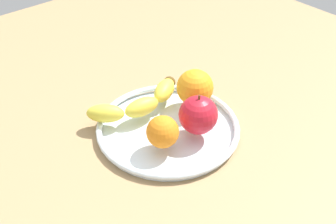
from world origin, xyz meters
TOP-DOWN VIEW (x-y plane):
  - ground_plane at (0.00, 0.00)cm, footprint 146.17×146.17cm
  - fruit_bowl at (0.00, 0.00)cm, footprint 28.38×28.38cm
  - banana at (-1.35, 7.36)cm, footprint 22.32×9.16cm
  - apple at (3.11, -5.11)cm, footprint 7.49×7.49cm
  - orange_back_right at (-4.58, -3.83)cm, footprint 6.07×6.07cm
  - orange_front_left at (8.85, 1.82)cm, footprint 7.61×7.61cm

SIDE VIEW (x-z plane):
  - ground_plane at x=0.00cm, z-range -4.00..0.00cm
  - fruit_bowl at x=0.00cm, z-range 0.02..1.82cm
  - banana at x=-1.35cm, z-range 1.80..5.48cm
  - orange_back_right at x=-4.58cm, z-range 1.80..7.87cm
  - apple at x=3.11cm, z-range 1.40..9.69cm
  - orange_front_left at x=8.85cm, z-range 1.80..9.41cm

